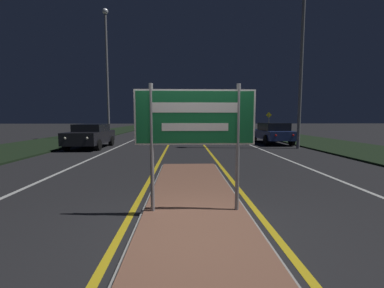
{
  "coord_description": "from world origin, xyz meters",
  "views": [
    {
      "loc": [
        -0.21,
        -3.93,
        1.75
      ],
      "look_at": [
        0.0,
        2.05,
        1.15
      ],
      "focal_mm": 24.0,
      "sensor_mm": 36.0,
      "label": 1
    }
  ],
  "objects_px": {
    "car_receding_1": "(234,126)",
    "car_approaching_0": "(91,135)",
    "streetlight_right_near": "(303,19)",
    "streetlight_left_near": "(107,63)",
    "warning_sign": "(269,121)",
    "car_receding_3": "(209,123)",
    "highway_sign": "(195,123)",
    "car_receding_2": "(198,124)",
    "car_receding_0": "(272,132)"
  },
  "relations": [
    {
      "from": "streetlight_left_near",
      "to": "car_approaching_0",
      "type": "bearing_deg",
      "value": -83.84
    },
    {
      "from": "streetlight_right_near",
      "to": "car_receding_0",
      "type": "relative_size",
      "value": 2.42
    },
    {
      "from": "car_receding_2",
      "to": "highway_sign",
      "type": "bearing_deg",
      "value": -93.41
    },
    {
      "from": "streetlight_right_near",
      "to": "car_receding_0",
      "type": "xyz_separation_m",
      "value": [
        -0.48,
        3.0,
        -6.45
      ]
    },
    {
      "from": "car_receding_0",
      "to": "car_receding_2",
      "type": "xyz_separation_m",
      "value": [
        -3.62,
        26.5,
        -0.02
      ]
    },
    {
      "from": "car_approaching_0",
      "to": "car_receding_1",
      "type": "bearing_deg",
      "value": 53.34
    },
    {
      "from": "streetlight_left_near",
      "to": "streetlight_right_near",
      "type": "height_order",
      "value": "streetlight_right_near"
    },
    {
      "from": "car_receding_1",
      "to": "car_receding_3",
      "type": "distance_m",
      "value": 25.18
    },
    {
      "from": "streetlight_right_near",
      "to": "car_receding_1",
      "type": "relative_size",
      "value": 2.71
    },
    {
      "from": "highway_sign",
      "to": "streetlight_left_near",
      "type": "relative_size",
      "value": 0.22
    },
    {
      "from": "car_receding_1",
      "to": "car_receding_2",
      "type": "xyz_separation_m",
      "value": [
        -3.58,
        13.12,
        -0.06
      ]
    },
    {
      "from": "streetlight_left_near",
      "to": "car_receding_2",
      "type": "xyz_separation_m",
      "value": [
        8.69,
        22.6,
        -5.43
      ]
    },
    {
      "from": "streetlight_left_near",
      "to": "car_receding_3",
      "type": "distance_m",
      "value": 37.04
    },
    {
      "from": "streetlight_left_near",
      "to": "warning_sign",
      "type": "height_order",
      "value": "streetlight_left_near"
    },
    {
      "from": "car_receding_0",
      "to": "car_receding_2",
      "type": "height_order",
      "value": "car_receding_0"
    },
    {
      "from": "car_receding_1",
      "to": "car_receding_3",
      "type": "height_order",
      "value": "car_receding_1"
    },
    {
      "from": "car_receding_3",
      "to": "car_receding_2",
      "type": "bearing_deg",
      "value": -105.04
    },
    {
      "from": "highway_sign",
      "to": "car_receding_1",
      "type": "relative_size",
      "value": 0.55
    },
    {
      "from": "streetlight_left_near",
      "to": "car_receding_1",
      "type": "xyz_separation_m",
      "value": [
        12.27,
        9.48,
        -5.37
      ]
    },
    {
      "from": "highway_sign",
      "to": "streetlight_right_near",
      "type": "bearing_deg",
      "value": 57.35
    },
    {
      "from": "streetlight_right_near",
      "to": "warning_sign",
      "type": "distance_m",
      "value": 12.98
    },
    {
      "from": "car_approaching_0",
      "to": "highway_sign",
      "type": "bearing_deg",
      "value": -62.45
    },
    {
      "from": "car_approaching_0",
      "to": "car_receding_0",
      "type": "bearing_deg",
      "value": 10.78
    },
    {
      "from": "streetlight_right_near",
      "to": "car_receding_1",
      "type": "distance_m",
      "value": 17.59
    },
    {
      "from": "highway_sign",
      "to": "warning_sign",
      "type": "bearing_deg",
      "value": 68.32
    },
    {
      "from": "highway_sign",
      "to": "car_receding_3",
      "type": "bearing_deg",
      "value": 83.81
    },
    {
      "from": "car_receding_2",
      "to": "streetlight_right_near",
      "type": "bearing_deg",
      "value": -82.09
    },
    {
      "from": "streetlight_left_near",
      "to": "car_receding_3",
      "type": "bearing_deg",
      "value": 71.01
    },
    {
      "from": "streetlight_right_near",
      "to": "car_receding_1",
      "type": "bearing_deg",
      "value": 91.82
    },
    {
      "from": "car_receding_1",
      "to": "car_approaching_0",
      "type": "relative_size",
      "value": 0.97
    },
    {
      "from": "car_receding_2",
      "to": "warning_sign",
      "type": "xyz_separation_m",
      "value": [
        6.2,
        -18.05,
        0.72
      ]
    },
    {
      "from": "streetlight_left_near",
      "to": "highway_sign",
      "type": "bearing_deg",
      "value": -69.56
    },
    {
      "from": "highway_sign",
      "to": "car_receding_0",
      "type": "bearing_deg",
      "value": 65.43
    },
    {
      "from": "car_approaching_0",
      "to": "warning_sign",
      "type": "height_order",
      "value": "warning_sign"
    },
    {
      "from": "highway_sign",
      "to": "car_receding_2",
      "type": "xyz_separation_m",
      "value": [
        2.36,
        39.58,
        -0.93
      ]
    },
    {
      "from": "highway_sign",
      "to": "car_receding_0",
      "type": "xyz_separation_m",
      "value": [
        5.98,
        13.08,
        -0.91
      ]
    },
    {
      "from": "streetlight_right_near",
      "to": "car_receding_0",
      "type": "distance_m",
      "value": 7.13
    },
    {
      "from": "streetlight_right_near",
      "to": "car_approaching_0",
      "type": "xyz_separation_m",
      "value": [
        -12.13,
        0.78,
        -6.47
      ]
    },
    {
      "from": "car_receding_1",
      "to": "warning_sign",
      "type": "xyz_separation_m",
      "value": [
        2.62,
        -4.93,
        0.66
      ]
    },
    {
      "from": "streetlight_right_near",
      "to": "car_receding_2",
      "type": "bearing_deg",
      "value": 97.91
    },
    {
      "from": "car_approaching_0",
      "to": "warning_sign",
      "type": "bearing_deg",
      "value": 36.87
    },
    {
      "from": "car_receding_2",
      "to": "car_receding_3",
      "type": "relative_size",
      "value": 1.04
    },
    {
      "from": "streetlight_right_near",
      "to": "car_receding_0",
      "type": "bearing_deg",
      "value": 99.14
    },
    {
      "from": "car_receding_1",
      "to": "warning_sign",
      "type": "distance_m",
      "value": 5.62
    },
    {
      "from": "warning_sign",
      "to": "car_receding_2",
      "type": "bearing_deg",
      "value": 108.96
    },
    {
      "from": "car_receding_1",
      "to": "car_approaching_0",
      "type": "height_order",
      "value": "car_receding_1"
    },
    {
      "from": "highway_sign",
      "to": "car_receding_3",
      "type": "relative_size",
      "value": 0.51
    },
    {
      "from": "streetlight_left_near",
      "to": "car_approaching_0",
      "type": "xyz_separation_m",
      "value": [
        0.66,
        -6.12,
        -5.43
      ]
    },
    {
      "from": "car_receding_2",
      "to": "warning_sign",
      "type": "height_order",
      "value": "warning_sign"
    },
    {
      "from": "highway_sign",
      "to": "car_approaching_0",
      "type": "bearing_deg",
      "value": 117.55
    }
  ]
}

